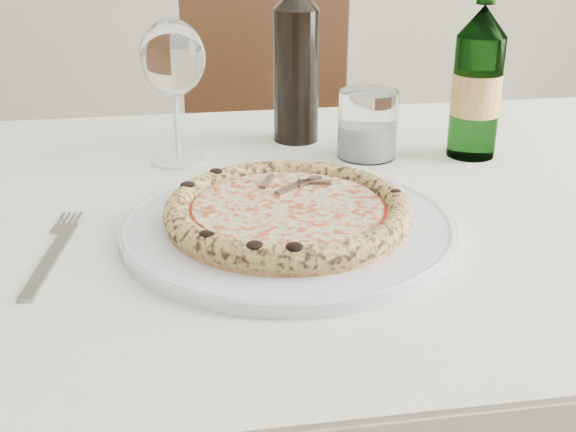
% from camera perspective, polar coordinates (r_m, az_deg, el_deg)
% --- Properties ---
extents(dining_table, '(1.48, 0.93, 0.76)m').
position_cam_1_polar(dining_table, '(0.93, -0.56, -3.81)').
color(dining_table, '#58301E').
rests_on(dining_table, floor).
extents(chair_far, '(0.45, 0.45, 0.93)m').
position_cam_1_polar(chair_far, '(1.64, -2.27, 3.48)').
color(chair_far, '#58301E').
rests_on(chair_far, floor).
extents(plate, '(0.37, 0.37, 0.02)m').
position_cam_1_polar(plate, '(0.79, 0.00, -0.74)').
color(plate, white).
rests_on(plate, dining_table).
extents(pizza, '(0.27, 0.27, 0.03)m').
position_cam_1_polar(pizza, '(0.79, -0.00, 0.41)').
color(pizza, tan).
rests_on(pizza, plate).
extents(fork, '(0.03, 0.22, 0.00)m').
position_cam_1_polar(fork, '(0.79, -18.08, -2.74)').
color(fork, gray).
rests_on(fork, dining_table).
extents(wine_glass, '(0.09, 0.09, 0.20)m').
position_cam_1_polar(wine_glass, '(1.00, -9.10, 12.00)').
color(wine_glass, silver).
rests_on(wine_glass, dining_table).
extents(tumbler, '(0.08, 0.08, 0.10)m').
position_cam_1_polar(tumbler, '(1.04, 6.28, 6.87)').
color(tumbler, white).
rests_on(tumbler, dining_table).
extents(beer_bottle, '(0.07, 0.07, 0.26)m').
position_cam_1_polar(beer_bottle, '(1.05, 14.73, 10.15)').
color(beer_bottle, '#396D37').
rests_on(beer_bottle, dining_table).
extents(wine_bottle, '(0.07, 0.07, 0.28)m').
position_cam_1_polar(wine_bottle, '(1.09, 0.66, 12.04)').
color(wine_bottle, black).
rests_on(wine_bottle, dining_table).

